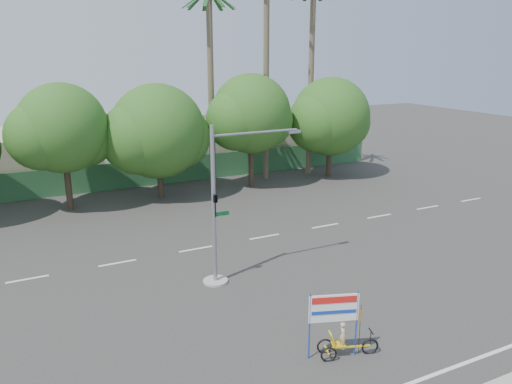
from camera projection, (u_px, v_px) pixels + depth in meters
name	position (u px, v px, depth m)	size (l,w,h in m)	color
ground	(312.00, 310.00, 19.77)	(120.00, 120.00, 0.00)	#33302D
fence	(161.00, 171.00, 38.04)	(38.00, 0.08, 2.00)	#336B3D
building_left	(13.00, 160.00, 37.40)	(12.00, 8.00, 4.00)	beige
building_right	(233.00, 143.00, 45.10)	(14.00, 8.00, 3.60)	beige
tree_left	(62.00, 132.00, 30.91)	(6.66, 5.60, 8.07)	#473828
tree_center	(157.00, 134.00, 33.62)	(7.62, 6.40, 7.85)	#473828
tree_right	(251.00, 117.00, 36.39)	(6.90, 5.80, 8.36)	#473828
tree_far_right	(330.00, 119.00, 39.52)	(7.38, 6.20, 7.94)	#473828
palm_tall	(266.00, 42.00, 37.11)	(3.73, 3.79, 17.45)	#70604C
palm_mid	(312.00, 57.00, 39.11)	(3.73, 3.79, 15.45)	#70604C
palm_short	(210.00, 65.00, 35.64)	(3.73, 3.79, 14.45)	#70604C
traffic_signal	(221.00, 219.00, 21.47)	(4.72, 1.10, 7.00)	gray
trike_billboard	(340.00, 330.00, 16.54)	(2.35, 1.03, 2.42)	black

